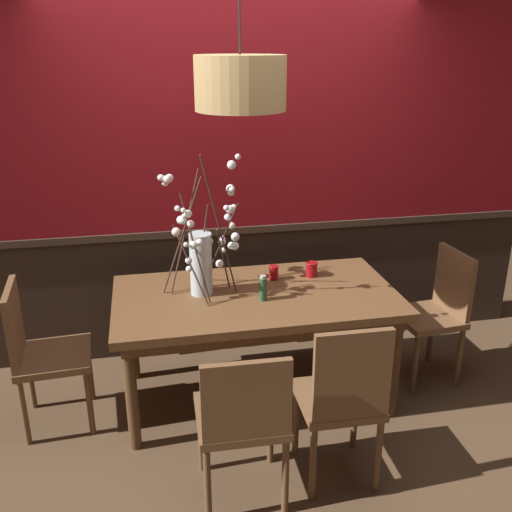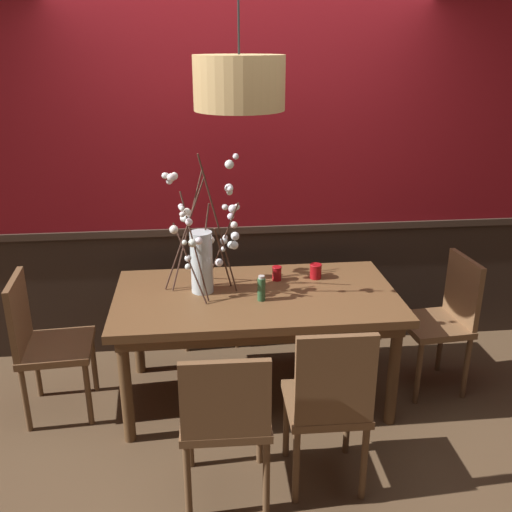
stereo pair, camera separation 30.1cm
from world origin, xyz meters
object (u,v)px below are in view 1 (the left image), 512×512
at_px(chair_head_west_end, 39,349).
at_px(chair_near_side_right, 343,396).
at_px(candle_holder_nearer_center, 312,269).
at_px(chair_head_east_end, 437,308).
at_px(chair_far_side_left, 198,279).
at_px(chair_near_side_left, 243,416).
at_px(pendant_lamp, 240,83).
at_px(vase_with_blossoms, 202,254).
at_px(candle_holder_nearer_edge, 274,273).
at_px(chair_far_side_right, 272,273).
at_px(dining_table, 256,306).
at_px(condiment_bottle, 263,288).

bearing_deg(chair_head_west_end, chair_near_side_right, -27.82).
bearing_deg(candle_holder_nearer_center, chair_head_east_end, -14.50).
bearing_deg(chair_far_side_left, chair_head_east_end, -29.94).
xyz_separation_m(chair_head_east_end, chair_far_side_left, (-1.54, 0.89, -0.02)).
bearing_deg(chair_near_side_left, pendant_lamp, 79.98).
distance_m(chair_head_east_end, chair_near_side_left, 1.76).
distance_m(chair_near_side_left, candle_holder_nearer_center, 1.33).
height_order(vase_with_blossoms, candle_holder_nearer_center, vase_with_blossoms).
xyz_separation_m(vase_with_blossoms, candle_holder_nearer_edge, (0.48, 0.12, -0.21)).
height_order(chair_head_east_end, chair_head_west_end, chair_head_east_end).
distance_m(chair_near_side_right, chair_far_side_left, 1.84).
bearing_deg(pendant_lamp, vase_with_blossoms, 150.70).
height_order(chair_near_side_right, candle_holder_nearer_edge, chair_near_side_right).
relative_size(chair_head_west_end, chair_near_side_left, 1.04).
distance_m(chair_head_east_end, vase_with_blossoms, 1.66).
bearing_deg(candle_holder_nearer_edge, chair_near_side_right, -83.91).
bearing_deg(chair_far_side_right, candle_holder_nearer_edge, -102.36).
height_order(chair_near_side_right, chair_head_east_end, chair_near_side_right).
bearing_deg(chair_head_east_end, chair_head_west_end, -179.46).
height_order(vase_with_blossoms, candle_holder_nearer_edge, vase_with_blossoms).
bearing_deg(chair_near_side_right, candle_holder_nearer_center, 82.25).
distance_m(dining_table, chair_near_side_right, 0.93).
bearing_deg(pendant_lamp, chair_far_side_left, 101.31).
xyz_separation_m(chair_far_side_left, vase_with_blossoms, (-0.04, -0.80, 0.50)).
relative_size(dining_table, vase_with_blossoms, 1.95).
xyz_separation_m(candle_holder_nearer_center, candle_holder_nearer_edge, (-0.26, -0.01, -0.00)).
distance_m(chair_near_side_right, chair_near_side_left, 0.53).
relative_size(chair_head_west_end, candle_holder_nearer_edge, 9.66).
bearing_deg(chair_head_east_end, chair_far_side_left, 150.06).
xyz_separation_m(chair_far_side_right, candle_holder_nearer_edge, (-0.15, -0.69, 0.30)).
height_order(chair_head_east_end, pendant_lamp, pendant_lamp).
relative_size(candle_holder_nearer_center, candle_holder_nearer_edge, 1.03).
xyz_separation_m(chair_near_side_left, vase_with_blossoms, (-0.08, 0.99, 0.49)).
bearing_deg(chair_far_side_right, chair_head_west_end, -150.44).
bearing_deg(candle_holder_nearer_edge, chair_far_side_left, 123.20).
height_order(chair_far_side_right, candle_holder_nearer_edge, chair_far_side_right).
bearing_deg(candle_holder_nearer_edge, chair_head_west_end, -171.01).
distance_m(chair_near_side_right, chair_head_west_end, 1.81).
bearing_deg(chair_near_side_right, dining_table, 107.43).
xyz_separation_m(chair_far_side_left, candle_holder_nearer_center, (0.71, -0.67, 0.29)).
bearing_deg(candle_holder_nearer_center, pendant_lamp, -153.60).
distance_m(vase_with_blossoms, candle_holder_nearer_edge, 0.54).
xyz_separation_m(chair_near_side_right, chair_near_side_left, (-0.52, -0.03, -0.02)).
distance_m(chair_far_side_right, vase_with_blossoms, 1.15).
bearing_deg(vase_with_blossoms, chair_near_side_right, -57.82).
xyz_separation_m(chair_near_side_right, chair_far_side_left, (-0.56, 1.76, -0.03)).
bearing_deg(chair_far_side_left, candle_holder_nearer_edge, -56.80).
relative_size(condiment_bottle, pendant_lamp, 0.17).
relative_size(dining_table, pendant_lamp, 1.85).
height_order(dining_table, condiment_bottle, condiment_bottle).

